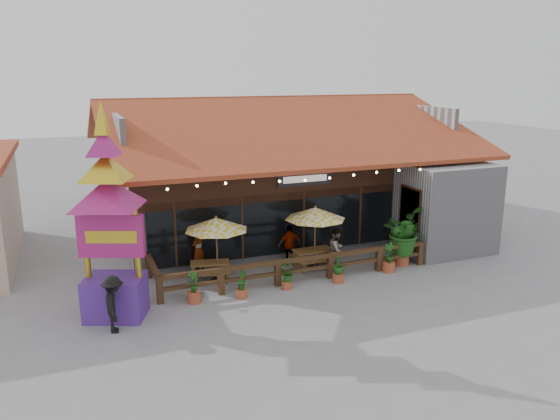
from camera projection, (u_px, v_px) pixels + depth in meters
name	position (u px, v px, depth m)	size (l,w,h in m)	color
ground	(336.00, 271.00, 20.08)	(100.00, 100.00, 0.00)	gray
restaurant_building	(277.00, 180.00, 25.60)	(15.50, 14.73, 6.09)	#A5A5AA
patio_railing	(282.00, 266.00, 18.89)	(10.00, 2.60, 0.92)	#452D18
umbrella_left	(216.00, 224.00, 18.70)	(2.33, 2.33, 2.37)	brown
umbrella_right	(315.00, 214.00, 19.97)	(2.71, 2.71, 2.41)	brown
picnic_table_left	(210.00, 268.00, 19.19)	(1.58, 1.44, 0.66)	brown
picnic_table_right	(313.00, 255.00, 20.43)	(1.46, 1.26, 0.70)	brown
thai_sign_tower	(108.00, 199.00, 15.49)	(3.30, 3.30, 6.88)	#4C2587
tropical_plant	(403.00, 233.00, 20.51)	(2.08, 2.11, 2.21)	#984629
diner_a	(199.00, 250.00, 19.72)	(0.66, 0.43, 1.80)	#341E10
diner_b	(337.00, 250.00, 19.91)	(0.80, 0.62, 1.65)	#341E10
diner_c	(290.00, 244.00, 20.73)	(0.90, 0.38, 1.54)	#341E10
pedestrian	(114.00, 304.00, 15.24)	(1.06, 0.61, 1.65)	black
planter_a	(194.00, 289.00, 17.28)	(0.45, 0.44, 1.07)	#984629
planter_b	(242.00, 286.00, 17.65)	(0.39, 0.42, 0.93)	#984629
planter_c	(287.00, 276.00, 18.36)	(0.66, 0.63, 0.83)	#984629
planter_d	(338.00, 269.00, 18.94)	(0.50, 0.50, 0.99)	#984629
planter_e	(389.00, 260.00, 19.95)	(0.46, 0.48, 1.12)	#984629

